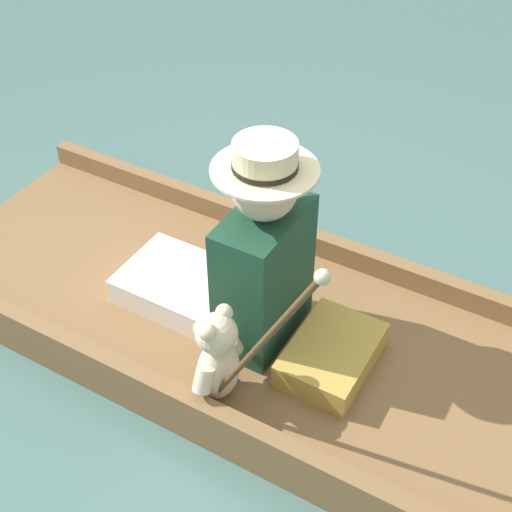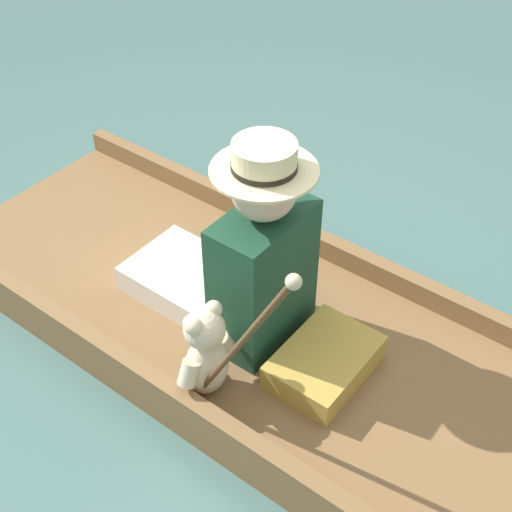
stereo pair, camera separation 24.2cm
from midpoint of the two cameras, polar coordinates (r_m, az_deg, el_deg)
name	(u,v)px [view 1 (the left image)]	position (r m, az deg, el deg)	size (l,w,h in m)	color
ground_plane	(239,333)	(2.80, -3.90, -6.30)	(16.00, 16.00, 0.00)	#476B66
punt_boat	(238,322)	(2.75, -3.96, -5.39)	(1.02, 2.58, 0.20)	brown
seat_cushion	(331,355)	(2.51, 3.30, -8.04)	(0.39, 0.27, 0.10)	#B7933D
seated_person	(243,262)	(2.48, -3.83, -0.59)	(0.38, 0.76, 0.81)	white
teddy_bear	(217,358)	(2.34, -6.12, -8.26)	(0.26, 0.15, 0.38)	beige
wine_glass	(238,229)	(2.95, -3.84, 2.10)	(0.11, 0.11, 0.13)	silver
walking_cane	(268,336)	(2.02, -2.47, -6.59)	(0.04, 0.41, 0.77)	brown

